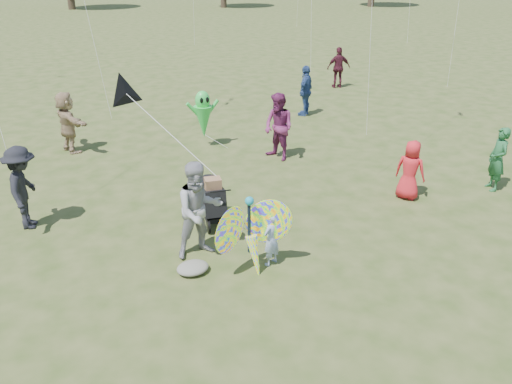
# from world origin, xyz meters

# --- Properties ---
(ground) EXTENTS (160.00, 160.00, 0.00)m
(ground) POSITION_xyz_m (0.00, 0.00, 0.00)
(ground) COLOR #51592B
(ground) RESTS_ON ground
(child_girl) EXTENTS (0.47, 0.40, 1.09)m
(child_girl) POSITION_xyz_m (-0.30, 0.60, 0.54)
(child_girl) COLOR #97A8D6
(child_girl) RESTS_ON ground
(adult_man) EXTENTS (0.96, 0.76, 1.93)m
(adult_man) POSITION_xyz_m (-1.39, 1.48, 0.96)
(adult_man) COLOR #939398
(adult_man) RESTS_ON ground
(grey_bag) EXTENTS (0.60, 0.49, 0.19)m
(grey_bag) POSITION_xyz_m (-1.74, 0.94, 0.10)
(grey_bag) COLOR slate
(grey_bag) RESTS_ON ground
(crowd_a) EXTENTS (0.76, 0.84, 1.45)m
(crowd_a) POSITION_xyz_m (3.95, 1.81, 0.72)
(crowd_a) COLOR red
(crowd_a) RESTS_ON ground
(crowd_b) EXTENTS (0.92, 1.30, 1.82)m
(crowd_b) POSITION_xyz_m (-4.37, 4.08, 0.91)
(crowd_b) COLOR black
(crowd_b) RESTS_ON ground
(crowd_c) EXTENTS (1.09, 1.02, 1.81)m
(crowd_c) POSITION_xyz_m (5.18, 8.93, 0.90)
(crowd_c) COLOR navy
(crowd_c) RESTS_ON ground
(crowd_d) EXTENTS (1.00, 1.76, 1.81)m
(crowd_d) POSITION_xyz_m (-3.05, 8.53, 0.90)
(crowd_d) COLOR tan
(crowd_d) RESTS_ON ground
(crowd_e) EXTENTS (0.97, 1.10, 1.91)m
(crowd_e) POSITION_xyz_m (2.29, 5.40, 0.95)
(crowd_e) COLOR #712555
(crowd_e) RESTS_ON ground
(crowd_f) EXTENTS (0.57, 0.69, 1.61)m
(crowd_f) POSITION_xyz_m (6.22, 1.31, 0.80)
(crowd_f) COLOR #225C31
(crowd_f) RESTS_ON ground
(crowd_h) EXTENTS (1.10, 0.67, 1.76)m
(crowd_h) POSITION_xyz_m (8.62, 12.03, 0.88)
(crowd_h) COLOR #471724
(crowd_h) RESTS_ON ground
(jogging_stroller) EXTENTS (0.59, 1.09, 1.09)m
(jogging_stroller) POSITION_xyz_m (-0.74, 2.60, 0.61)
(jogging_stroller) COLOR black
(jogging_stroller) RESTS_ON ground
(butterfly_kite) EXTENTS (1.74, 0.75, 1.71)m
(butterfly_kite) POSITION_xyz_m (-0.73, 0.55, 0.75)
(butterfly_kite) COLOR #F92741
(butterfly_kite) RESTS_ON ground
(delta_kite_rig) EXTENTS (1.64, 2.12, 1.70)m
(delta_kite_rig) POSITION_xyz_m (-2.17, 3.37, 2.83)
(delta_kite_rig) COLOR black
(delta_kite_rig) RESTS_ON ground
(alien_kite) EXTENTS (1.12, 0.69, 1.74)m
(alien_kite) POSITION_xyz_m (0.69, 7.23, 0.97)
(alien_kite) COLOR green
(alien_kite) RESTS_ON ground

